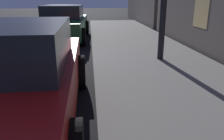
{
  "coord_description": "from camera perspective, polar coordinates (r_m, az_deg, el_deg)",
  "views": [
    {
      "loc": [
        3.93,
        1.4,
        1.75
      ],
      "look_at": [
        4.15,
        3.61,
        1.04
      ],
      "focal_mm": 36.47,
      "sensor_mm": 36.0,
      "label": 1
    }
  ],
  "objects": [
    {
      "name": "car_green",
      "position": [
        10.11,
        -12.0,
        11.52
      ],
      "size": [
        2.13,
        4.6,
        1.43
      ],
      "color": "#19592D",
      "rests_on": "ground"
    },
    {
      "name": "car_red",
      "position": [
        3.43,
        -23.73,
        -1.46
      ],
      "size": [
        2.0,
        4.03,
        1.43
      ],
      "color": "maroon",
      "rests_on": "ground"
    }
  ]
}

